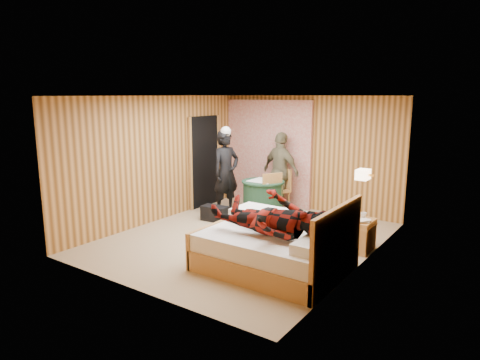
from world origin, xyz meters
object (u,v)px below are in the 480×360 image
Objects in this scene: nightstand at (360,235)px; round_table at (263,199)px; man_on_bed at (271,208)px; duffel_bag at (215,213)px; man_at_table at (281,171)px; wall_lamp at (363,174)px; bed at (277,248)px; chair_near at (269,192)px; chair_far at (281,186)px; woman_standing at (226,173)px.

round_table is at bearing 162.04° from nightstand.
duffel_bag is at bearing 144.48° from man_on_bed.
man_at_table reaches higher than duffel_bag.
man_on_bed reaches higher than round_table.
man_on_bed is (2.26, -1.62, 0.82)m from duffel_bag.
nightstand is at bearing -17.96° from round_table.
wall_lamp is 0.48× the size of nightstand.
bed is 2.55m from chair_near.
chair_far is 1.29m from woman_standing.
chair_near is 1.82× the size of duffel_bag.
nightstand is 0.31× the size of man_on_bed.
man_at_table is (-0.18, 0.79, 0.30)m from chair_near.
nightstand is at bearing -9.62° from chair_far.
round_table reaches higher than nightstand.
chair_near is (0.18, -0.05, 0.17)m from round_table.
bed is 3.36m from man_at_table.
bed reaches higher than duffel_bag.
duffel_bag is (-0.69, -1.47, -0.39)m from chair_far.
wall_lamp is 3.24m from woman_standing.
woman_standing is 1.04× the size of man_at_table.
chair_near is 0.86m from man_at_table.
bed reaches higher than round_table.
bed is 1.17× the size of man_at_table.
chair_far is at bearing 139.05° from man_at_table.
man_on_bed is (0.03, -0.23, 0.66)m from bed.
chair_far is at bearing 145.86° from wall_lamp.
round_table is 0.71m from chair_far.
bed is at bearing -36.38° from duffel_bag.
chair_far is at bearing 117.01° from man_on_bed.
man_on_bed reaches higher than wall_lamp.
wall_lamp is at bearing 97.84° from chair_near.
chair_near is at bearing 161.85° from nightstand.
woman_standing reaches higher than chair_far.
duffel_bag is (-3.04, 0.12, -1.15)m from wall_lamp.
woman_standing reaches higher than chair_near.
nightstand is at bearing -4.10° from duffel_bag.
wall_lamp reaches higher than bed.
chair_far is 0.54× the size of man_at_table.
round_table is at bearing 159.29° from wall_lamp.
nightstand is 3.21m from woman_standing.
round_table is (-2.38, 0.90, -0.91)m from wall_lamp.
nightstand is 0.58× the size of chair_far.
duffel_bag is (-0.84, -0.73, -0.41)m from chair_near.
chair_far is 1.67m from duffel_bag.
wall_lamp is 2.92m from man_at_table.
chair_near is at bearing 121.23° from man_on_bed.
round_table is 1.05m from duffel_bag.
chair_near is at bearing -63.75° from woman_standing.
man_on_bed is (2.37, -2.15, 0.08)m from woman_standing.
round_table is 0.95× the size of chair_far.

